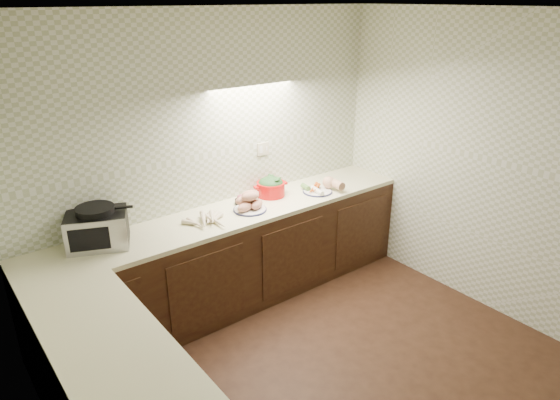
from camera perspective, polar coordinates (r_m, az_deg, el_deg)
room at (r=3.06m, az=9.40°, el=2.07°), size 3.60×3.60×2.60m
counter at (r=3.72m, az=-7.30°, el=-14.54°), size 3.60×3.60×0.90m
toaster_oven at (r=4.02m, az=-20.15°, el=-2.96°), size 0.54×0.49×0.31m
parsnip_pile at (r=4.18m, az=-8.97°, el=-2.60°), size 0.39×0.37×0.07m
sweet_potato_plate at (r=4.43m, az=-3.53°, el=-0.29°), size 0.30×0.30×0.18m
onion_bowl at (r=4.58m, az=-4.41°, el=-0.05°), size 0.13×0.13×0.10m
dutch_oven at (r=4.74m, az=-1.06°, el=1.54°), size 0.34×0.32×0.19m
veg_plate at (r=4.89m, az=4.88°, el=1.59°), size 0.37×0.32×0.13m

